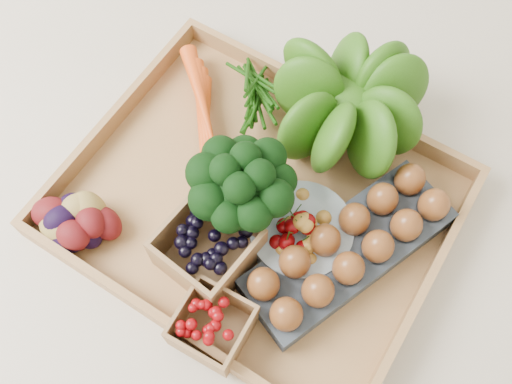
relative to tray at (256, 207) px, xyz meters
The scene contains 10 objects.
ground 0.01m from the tray, ahead, with size 4.00×4.00×0.00m, color beige.
tray is the anchor object (origin of this frame).
carrots 0.18m from the tray, 150.04° to the left, with size 0.19×0.14×0.05m, color #DE4812, non-canonical shape.
lettuce 0.22m from the tray, 76.85° to the left, with size 0.17×0.17×0.17m, color #244E0C.
broccoli 0.07m from the tray, 103.82° to the right, with size 0.15×0.15×0.12m, color black, non-canonical shape.
cherry_bowl 0.09m from the tray, ahead, with size 0.15×0.15×0.04m, color #8C9EA5.
egg_carton 0.16m from the tray, ahead, with size 0.11×0.32×0.04m, color #363B44.
potatoes 0.26m from the tray, 138.62° to the right, with size 0.14×0.14×0.08m, color #480B0D, non-canonical shape.
punnet_blackberry 0.12m from the tray, 96.64° to the right, with size 0.12×0.12×0.08m, color black.
punnet_raspberry 0.20m from the tray, 74.74° to the right, with size 0.09×0.09×0.06m, color #6F0408.
Camera 1 is at (0.19, -0.30, 0.80)m, focal length 40.00 mm.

